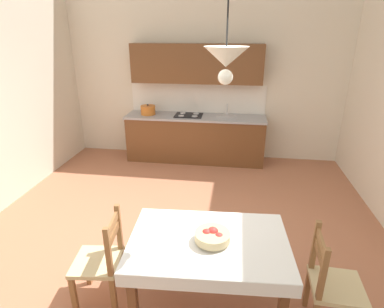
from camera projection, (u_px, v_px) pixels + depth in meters
ground_plane at (175, 254)px, 3.70m from camera, size 5.86×6.83×0.10m
wall_back at (205, 47)px, 5.81m from camera, size 5.86×0.12×4.26m
kitchen_cabinetry at (195, 118)px, 6.00m from camera, size 2.66×0.63×2.20m
dining_table at (208, 253)px, 2.71m from camera, size 1.41×0.99×0.75m
dining_chair_window_side at (332, 285)px, 2.60m from camera, size 0.44×0.44×0.93m
dining_chair_tv_side at (101, 261)px, 2.87m from camera, size 0.47×0.47×0.93m
fruit_bowl at (212, 236)px, 2.61m from camera, size 0.30×0.30×0.12m
pendant_lamp at (226, 58)px, 2.19m from camera, size 0.32×0.32×0.81m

